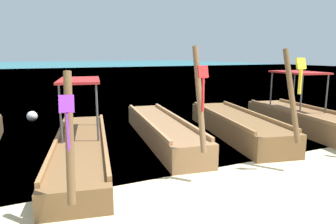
{
  "coord_description": "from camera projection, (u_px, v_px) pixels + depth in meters",
  "views": [
    {
      "loc": [
        -3.54,
        -3.17,
        2.54
      ],
      "look_at": [
        0.0,
        4.42,
        0.98
      ],
      "focal_mm": 33.02,
      "sensor_mm": 36.0,
      "label": 1
    }
  ],
  "objects": [
    {
      "name": "mooring_buoy_near",
      "position": [
        32.0,
        116.0,
        11.86
      ],
      "size": [
        0.4,
        0.4,
        0.4
      ],
      "color": "white",
      "rests_on": "sea_water"
    },
    {
      "name": "ground",
      "position": [
        289.0,
        222.0,
        4.76
      ],
      "size": [
        120.0,
        120.0,
        0.0
      ],
      "primitive_type": "plane",
      "color": "beige"
    },
    {
      "name": "sea_water",
      "position": [
        43.0,
        68.0,
        60.37
      ],
      "size": [
        120.0,
        120.0,
        0.0
      ],
      "primitive_type": "plane",
      "color": "#147A89",
      "rests_on": "ground"
    },
    {
      "name": "longtail_boat_red_ribbon",
      "position": [
        162.0,
        130.0,
        9.22
      ],
      "size": [
        1.86,
        6.03,
        2.72
      ],
      "color": "olive",
      "rests_on": "ground"
    },
    {
      "name": "longtail_boat_violet_ribbon",
      "position": [
        81.0,
        147.0,
        7.6
      ],
      "size": [
        2.36,
        6.42,
        2.32
      ],
      "color": "brown",
      "rests_on": "ground"
    },
    {
      "name": "longtail_boat_green_ribbon",
      "position": [
        309.0,
        120.0,
        10.36
      ],
      "size": [
        2.39,
        6.31,
        2.81
      ],
      "color": "brown",
      "rests_on": "ground"
    },
    {
      "name": "longtail_boat_yellow_ribbon",
      "position": [
        236.0,
        125.0,
        9.8
      ],
      "size": [
        2.36,
        5.79,
        2.68
      ],
      "color": "brown",
      "rests_on": "ground"
    }
  ]
}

